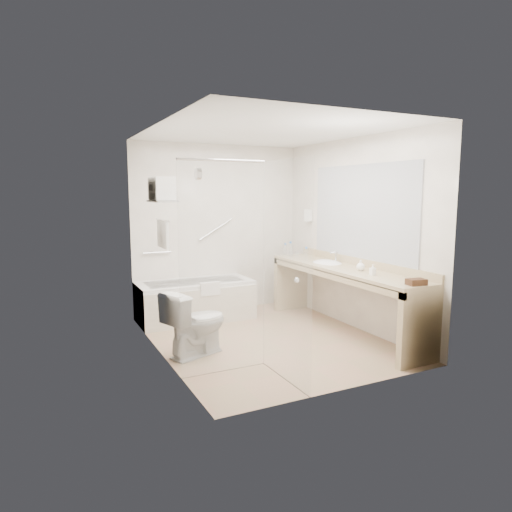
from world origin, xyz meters
name	(u,v)px	position (x,y,z in m)	size (l,w,h in m)	color
floor	(267,339)	(0.00, 0.00, 0.00)	(3.20, 3.20, 0.00)	#9B805F
ceiling	(267,131)	(0.00, 0.00, 2.50)	(2.60, 3.20, 0.10)	silver
wall_back	(218,229)	(0.00, 1.60, 1.25)	(2.60, 0.10, 2.50)	silver
wall_front	(351,255)	(0.00, -1.60, 1.25)	(2.60, 0.10, 2.50)	silver
wall_left	(160,244)	(-1.30, 0.00, 1.25)	(0.10, 3.20, 2.50)	silver
wall_right	(354,234)	(1.30, 0.00, 1.25)	(0.10, 3.20, 2.50)	silver
bathtub	(195,300)	(-0.50, 1.24, 0.28)	(1.60, 0.73, 0.59)	silver
grab_bar_short	(157,253)	(-0.95, 1.56, 0.95)	(0.03, 0.03, 0.40)	silver
grab_bar_long	(216,229)	(-0.05, 1.56, 1.25)	(0.03, 0.03, 0.60)	silver
shower_enclosure	(253,269)	(-0.63, -0.93, 1.07)	(0.96, 0.91, 2.11)	silver
towel_shelf	(162,196)	(-1.17, 0.35, 1.75)	(0.24, 0.55, 0.81)	silver
vanity_counter	(343,283)	(1.02, -0.15, 0.64)	(0.55, 2.70, 0.95)	tan
sink	(327,265)	(1.05, 0.25, 0.82)	(0.40, 0.52, 0.14)	silver
faucet	(336,256)	(1.20, 0.25, 0.93)	(0.03, 0.03, 0.14)	silver
mirror	(362,212)	(1.29, -0.15, 1.55)	(0.02, 2.00, 1.20)	#A6AAB2
hairdryer_unit	(308,215)	(1.25, 1.05, 1.45)	(0.08, 0.10, 0.18)	white
toilet	(196,323)	(-0.95, -0.13, 0.36)	(0.41, 0.74, 0.72)	silver
amenity_basket	(416,282)	(1.01, -1.40, 0.88)	(0.19, 0.13, 0.06)	#402617
soap_bottle_a	(373,273)	(0.98, -0.76, 0.88)	(0.06, 0.13, 0.06)	white
soap_bottle_b	(361,266)	(1.06, -0.45, 0.90)	(0.10, 0.13, 0.10)	white
water_bottle_left	(290,249)	(0.94, 1.03, 0.95)	(0.07, 0.07, 0.22)	silver
water_bottle_mid	(285,250)	(0.88, 1.10, 0.94)	(0.06, 0.06, 0.19)	silver
water_bottle_right	(306,254)	(0.89, 0.53, 0.94)	(0.06, 0.06, 0.19)	silver
drinking_glass_near	(297,254)	(0.96, 0.90, 0.89)	(0.06, 0.06, 0.08)	silver
drinking_glass_far	(291,254)	(0.88, 0.92, 0.89)	(0.06, 0.06, 0.08)	silver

